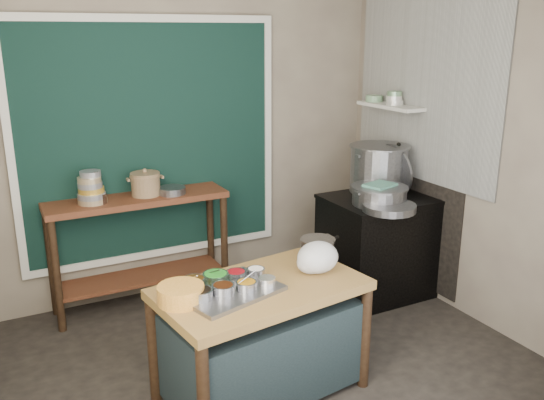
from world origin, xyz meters
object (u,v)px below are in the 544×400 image
stock_pot (378,169)px  condiment_tray (229,291)px  utensil_cup (98,198)px  ceramic_crock (146,185)px  saucepan (318,248)px  stove_block (379,247)px  steamer (379,195)px  prep_table (261,340)px  back_counter (141,252)px  yellow_basin (181,294)px

stock_pot → condiment_tray: bearing=-151.2°
utensil_cup → ceramic_crock: size_ratio=0.53×
saucepan → stove_block: bearing=8.1°
stove_block → steamer: (-0.15, -0.16, 0.53)m
prep_table → saucepan: (0.54, 0.22, 0.44)m
back_counter → steamer: size_ratio=3.08×
condiment_tray → yellow_basin: 0.29m
steamer → stock_pot: bearing=54.4°
utensil_cup → ceramic_crock: (0.39, 0.06, 0.04)m
saucepan → steamer: 1.00m
stock_pot → steamer: size_ratio=1.12×
back_counter → stove_block: 2.04m
steamer → stove_block: bearing=46.3°
prep_table → yellow_basin: (-0.51, 0.00, 0.43)m
saucepan → utensil_cup: utensil_cup is taller
condiment_tray → yellow_basin: (-0.29, 0.02, 0.04)m
stove_block → stock_pot: (0.08, 0.16, 0.66)m
stove_block → yellow_basin: bearing=-157.8°
stock_pot → saucepan: bearing=-144.5°
utensil_cup → yellow_basin: bearing=-84.9°
yellow_basin → ceramic_crock: 1.62m
prep_table → back_counter: size_ratio=0.86×
ceramic_crock → prep_table: bearing=-81.0°
condiment_tray → stock_pot: stock_pot is taller
prep_table → condiment_tray: size_ratio=2.18×
utensil_cup → steamer: steamer is taller
back_counter → condiment_tray: (0.11, -1.60, 0.29)m
condiment_tray → steamer: steamer is taller
stock_pot → prep_table: bearing=-148.4°
utensil_cup → ceramic_crock: 0.40m
yellow_basin → ceramic_crock: (0.25, 1.59, 0.23)m
saucepan → condiment_tray: bearing=174.1°
condiment_tray → stock_pot: (1.87, 1.03, 0.32)m
prep_table → condiment_tray: condiment_tray is taller
yellow_basin → steamer: size_ratio=0.57×
yellow_basin → steamer: 2.05m
stove_block → stock_pot: stock_pot is taller
saucepan → stock_pot: bearing=12.2°
yellow_basin → utensil_cup: (-0.14, 1.53, 0.19)m
prep_table → stock_pot: bearing=24.0°
saucepan → ceramic_crock: (-0.79, 1.36, 0.22)m
prep_table → saucepan: 0.73m
stove_block → prep_table: bearing=-151.6°
prep_table → steamer: (1.42, 0.69, 0.58)m
back_counter → stove_block: size_ratio=1.61×
yellow_basin → utensil_cup: utensil_cup is taller
back_counter → condiment_tray: size_ratio=2.53×
stock_pot → steamer: bearing=-125.6°
condiment_tray → saucepan: bearing=17.4°
utensil_cup → stove_block: bearing=-17.2°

